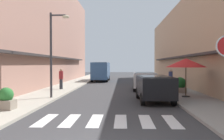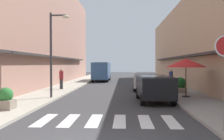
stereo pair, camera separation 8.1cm
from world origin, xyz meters
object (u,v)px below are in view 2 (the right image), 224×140
object	(u,v)px
street_lamp	(54,46)
planter_corner	(6,99)
parked_car_near	(154,86)
planter_midblock	(180,85)
pedestrian_walking_far	(61,78)
delivery_van	(101,70)
cafe_umbrella	(186,63)
pedestrian_walking_near	(171,78)
parked_car_mid	(145,79)

from	to	relation	value
street_lamp	planter_corner	size ratio (longest dim) A/B	5.23
parked_car_near	street_lamp	distance (m)	6.40
planter_midblock	street_lamp	bearing A→B (deg)	-160.35
planter_corner	pedestrian_walking_far	world-z (taller)	pedestrian_walking_far
delivery_van	planter_midblock	distance (m)	14.86
street_lamp	cafe_umbrella	distance (m)	8.11
parked_car_near	street_lamp	bearing A→B (deg)	173.35
delivery_van	pedestrian_walking_near	size ratio (longest dim) A/B	3.40
parked_car_near	pedestrian_walking_near	world-z (taller)	pedestrian_walking_near
pedestrian_walking_near	pedestrian_walking_far	bearing A→B (deg)	88.52
parked_car_mid	street_lamp	bearing A→B (deg)	-136.01
street_lamp	pedestrian_walking_near	size ratio (longest dim) A/B	3.21
parked_car_near	planter_midblock	xyz separation A→B (m)	(2.27, 3.61, -0.26)
parked_car_near	delivery_van	world-z (taller)	delivery_van
parked_car_mid	pedestrian_walking_far	bearing A→B (deg)	-174.18
delivery_van	pedestrian_walking_near	world-z (taller)	delivery_van
parked_car_mid	planter_corner	world-z (taller)	parked_car_mid
street_lamp	pedestrian_walking_far	world-z (taller)	street_lamp
pedestrian_walking_near	street_lamp	bearing A→B (deg)	117.23
street_lamp	cafe_umbrella	world-z (taller)	street_lamp
parked_car_mid	pedestrian_walking_near	bearing A→B (deg)	22.20
street_lamp	planter_corner	xyz separation A→B (m)	(-1.04, -4.02, -2.68)
parked_car_mid	delivery_van	distance (m)	11.36
delivery_van	planter_midblock	bearing A→B (deg)	-62.76
parked_car_near	pedestrian_walking_near	bearing A→B (deg)	72.39
delivery_van	street_lamp	xyz separation A→B (m)	(-1.39, -16.12, 1.85)
street_lamp	pedestrian_walking_near	bearing A→B (deg)	38.93
parked_car_mid	planter_corner	size ratio (longest dim) A/B	4.54
parked_car_near	street_lamp	xyz separation A→B (m)	(-5.91, 0.69, 2.34)
street_lamp	pedestrian_walking_near	world-z (taller)	street_lamp
pedestrian_walking_far	planter_corner	bearing A→B (deg)	18.32
parked_car_mid	street_lamp	world-z (taller)	street_lamp
planter_midblock	parked_car_near	bearing A→B (deg)	-122.16
planter_corner	pedestrian_walking_near	bearing A→B (deg)	48.99
planter_corner	cafe_umbrella	bearing A→B (deg)	27.27
street_lamp	cafe_umbrella	xyz separation A→B (m)	(8.02, 0.65, -1.05)
cafe_umbrella	street_lamp	bearing A→B (deg)	-175.36
cafe_umbrella	pedestrian_walking_near	bearing A→B (deg)	87.81
street_lamp	planter_midblock	world-z (taller)	street_lamp
parked_car_mid	cafe_umbrella	world-z (taller)	cafe_umbrella
parked_car_mid	cafe_umbrella	xyz separation A→B (m)	(2.10, -5.06, 1.28)
parked_car_near	planter_corner	world-z (taller)	parked_car_near
planter_corner	pedestrian_walking_far	distance (m)	9.05
street_lamp	pedestrian_walking_near	xyz separation A→B (m)	(8.25, 6.66, -2.31)
delivery_van	cafe_umbrella	distance (m)	16.85
delivery_van	pedestrian_walking_far	world-z (taller)	delivery_van
parked_car_near	parked_car_mid	bearing A→B (deg)	90.00
pedestrian_walking_far	parked_car_near	bearing A→B (deg)	69.32
street_lamp	planter_corner	world-z (taller)	street_lamp
parked_car_near	parked_car_mid	distance (m)	6.40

